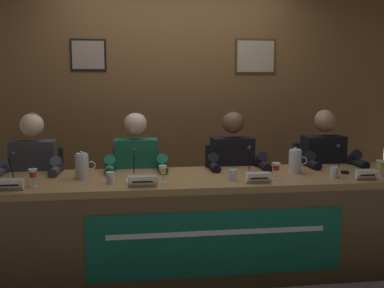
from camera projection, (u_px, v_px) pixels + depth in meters
ground_plane at (192, 269)px, 3.49m from camera, size 12.00×12.00×0.00m
wall_back_panelled at (174, 98)px, 4.77m from camera, size 4.86×0.14×2.60m
conference_table at (194, 210)px, 3.31m from camera, size 3.66×0.80×0.74m
chair_far_left at (39, 202)px, 3.84m from camera, size 0.44×0.45×0.89m
panelist_far_left at (32, 176)px, 3.61m from camera, size 0.51×0.48×1.22m
nameplate_far_left at (9, 185)px, 2.93m from camera, size 0.18×0.06×0.08m
juice_glass_far_left at (33, 174)px, 3.04m from camera, size 0.06×0.06×0.12m
microphone_far_left at (10, 173)px, 3.14m from camera, size 0.06×0.17×0.22m
chair_center_left at (137, 199)px, 3.95m from camera, size 0.44×0.45×0.89m
panelist_center_left at (136, 173)px, 3.72m from camera, size 0.51×0.48×1.22m
nameplate_center_left at (142, 181)px, 3.03m from camera, size 0.20×0.06×0.08m
juice_glass_center_left at (163, 171)px, 3.16m from camera, size 0.06×0.06×0.12m
water_cup_center_left at (110, 179)px, 3.13m from camera, size 0.06×0.06×0.08m
microphone_center_left at (134, 168)px, 3.31m from camera, size 0.06×0.17×0.22m
chair_center_right at (229, 196)px, 4.06m from camera, size 0.44×0.45×0.89m
panelist_center_right at (234, 170)px, 3.83m from camera, size 0.51×0.48×1.22m
nameplate_center_right at (259, 178)px, 3.15m from camera, size 0.18×0.06×0.08m
juice_glass_center_right at (276, 168)px, 3.28m from camera, size 0.06×0.06×0.12m
water_cup_center_right at (233, 176)px, 3.22m from camera, size 0.06×0.06×0.08m
microphone_center_right at (252, 165)px, 3.44m from camera, size 0.06×0.17×0.22m
chair_far_right at (316, 193)px, 4.17m from camera, size 0.44×0.45×0.89m
panelist_far_right at (326, 168)px, 3.94m from camera, size 0.51×0.48×1.22m
nameplate_far_right at (366, 175)px, 3.25m from camera, size 0.16×0.06×0.08m
juice_glass_far_right at (380, 165)px, 3.38m from camera, size 0.06×0.06×0.12m
water_cup_far_right at (334, 173)px, 3.34m from camera, size 0.06×0.06×0.08m
microphone_far_right at (343, 163)px, 3.53m from camera, size 0.06×0.17×0.22m
water_pitcher_left_side at (82, 166)px, 3.29m from camera, size 0.15×0.10×0.21m
water_pitcher_right_side at (295, 161)px, 3.50m from camera, size 0.15×0.10×0.21m
document_stack_center_left at (141, 181)px, 3.20m from camera, size 0.22×0.17×0.01m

